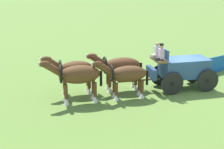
% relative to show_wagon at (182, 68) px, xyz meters
% --- Properties ---
extents(ground_plane, '(220.00, 220.00, 0.00)m').
position_rel_show_wagon_xyz_m(ground_plane, '(-0.15, 0.06, -1.23)').
color(ground_plane, olive).
extents(show_wagon, '(5.58, 3.12, 2.81)m').
position_rel_show_wagon_xyz_m(show_wagon, '(0.00, 0.00, 0.00)').
color(show_wagon, '#2D4C7A').
rests_on(show_wagon, ground).
extents(draft_horse_rear_near, '(2.95, 1.70, 2.14)m').
position_rel_show_wagon_xyz_m(draft_horse_rear_near, '(3.50, -0.81, 0.04)').
color(draft_horse_rear_near, brown).
rests_on(draft_horse_rear_near, ground).
extents(draft_horse_rear_off, '(3.10, 1.80, 2.24)m').
position_rel_show_wagon_xyz_m(draft_horse_rear_off, '(2.97, -2.00, 0.14)').
color(draft_horse_rear_off, brown).
rests_on(draft_horse_rear_off, ground).
extents(draft_horse_lead_near, '(3.06, 1.78, 2.31)m').
position_rel_show_wagon_xyz_m(draft_horse_lead_near, '(5.87, -1.84, 0.19)').
color(draft_horse_lead_near, brown).
rests_on(draft_horse_lead_near, ground).
extents(draft_horse_lead_off, '(2.84, 1.67, 2.22)m').
position_rel_show_wagon_xyz_m(draft_horse_lead_off, '(5.36, -3.04, 0.11)').
color(draft_horse_lead_off, brown).
rests_on(draft_horse_lead_off, ground).
extents(sponsor_banner, '(3.20, 0.16, 1.10)m').
position_rel_show_wagon_xyz_m(sponsor_banner, '(-4.08, -0.77, -0.68)').
color(sponsor_banner, '#1959B2').
rests_on(sponsor_banner, ground).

